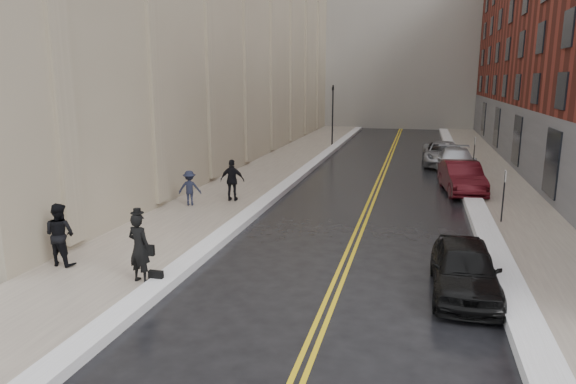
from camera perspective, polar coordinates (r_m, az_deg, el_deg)
The scene contains 18 objects.
ground at distance 15.07m, azimuth -4.36°, elevation -9.86°, with size 160.00×160.00×0.00m, color black.
sidewalk_left at distance 31.07m, azimuth -2.84°, elevation 2.00°, with size 4.00×64.00×0.15m, color gray.
sidewalk_right at distance 30.07m, azimuth 22.58°, elevation 0.69°, with size 3.00×64.00×0.15m, color gray.
lane_stripe_a at distance 29.82m, azimuth 9.91°, elevation 1.24°, with size 0.12×64.00×0.01m, color gold.
lane_stripe_b at distance 29.81m, azimuth 10.37°, elevation 1.22°, with size 0.12×64.00×0.01m, color gold.
snow_ridge_left at distance 30.47m, azimuth 1.30°, elevation 1.91°, with size 0.70×60.80×0.26m, color white.
snow_ridge_right at distance 29.83m, azimuth 19.08°, elevation 1.03°, with size 0.85×60.80×0.30m, color white.
traffic_signal at distance 43.85m, azimuth 4.98°, elevation 8.99°, with size 0.18×0.15×5.20m.
parking_sign_near at distance 21.90m, azimuth 22.85°, elevation -0.01°, with size 0.06×0.35×2.23m.
parking_sign_far at distance 33.65m, azimuth 19.98°, elevation 4.28°, with size 0.06×0.35×2.23m.
car_black at distance 14.72m, azimuth 19.03°, elevation -8.04°, with size 1.72×4.28×1.46m, color black.
car_maroon at distance 27.60m, azimuth 18.75°, elevation 1.55°, with size 1.70×4.86×1.60m, color #3E0B10.
car_silver_near at distance 32.48m, azimuth 18.17°, elevation 3.15°, with size 2.25×5.54×1.61m, color #B5B7BD.
car_silver_far at distance 36.17m, azimuth 16.85°, elevation 4.11°, with size 2.60×5.64×1.57m, color gray.
pedestrian_main at distance 14.85m, azimuth -16.18°, elevation -5.97°, with size 0.73×0.48×1.99m, color black.
pedestrian_a at distance 17.03m, azimuth -24.02°, elevation -4.31°, with size 0.94×0.73×1.93m, color black.
pedestrian_b at distance 23.39m, azimuth -10.87°, elevation 0.45°, with size 1.01×0.58×1.57m, color #1B1F30.
pedestrian_c at distance 23.92m, azimuth -6.20°, elevation 1.31°, with size 1.13×0.47×1.93m, color black.
Camera 1 is at (4.53, -13.19, 5.72)m, focal length 32.00 mm.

